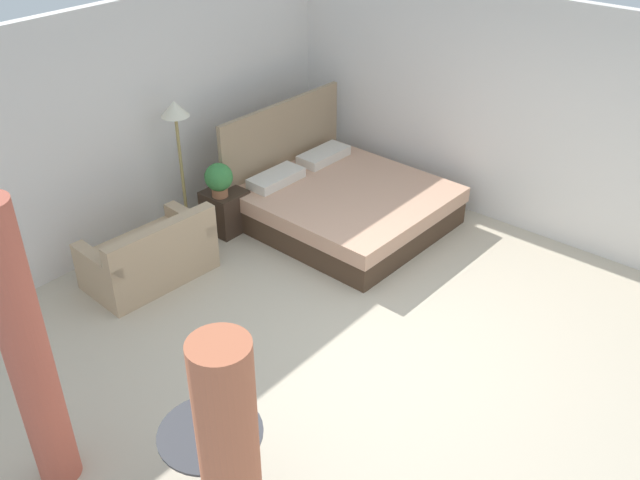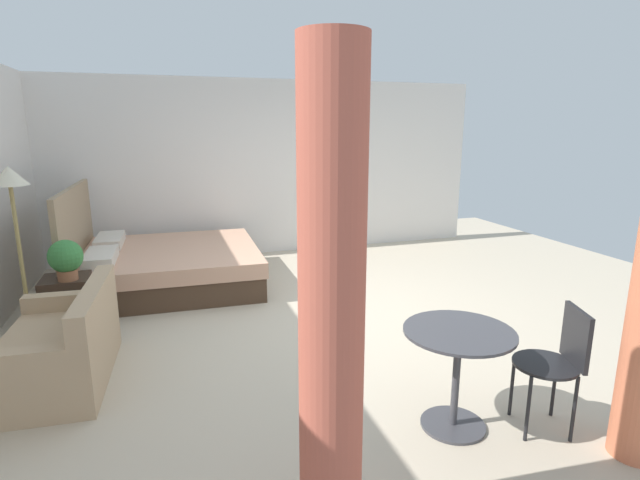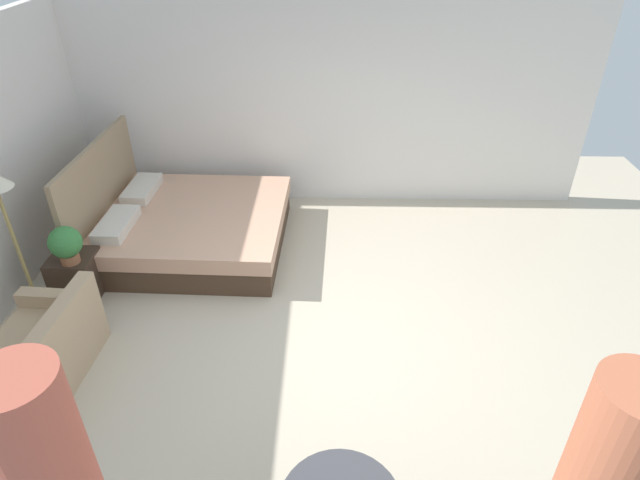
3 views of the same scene
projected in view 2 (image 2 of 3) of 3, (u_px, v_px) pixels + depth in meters
The scene contains 10 objects.
ground_plane at pixel (336, 317), 5.26m from camera, with size 8.91×9.77×0.02m, color beige.
wall_right at pixel (273, 168), 7.69m from camera, with size 0.12×6.77×2.68m, color silver.
bed at pixel (164, 265), 6.19m from camera, with size 2.08×2.22×1.29m.
couch at pixel (62, 349), 3.87m from camera, with size 1.34×0.84×0.76m.
nightstand at pixel (68, 301), 4.96m from camera, with size 0.43×0.44×0.51m.
potted_plant at pixel (66, 258), 4.78m from camera, with size 0.32×0.32×0.40m.
floor_lamp at pixel (12, 199), 4.29m from camera, with size 0.31×0.31×1.65m.
balcony_table at pixel (457, 360), 3.22m from camera, with size 0.72×0.72×0.70m.
cafe_chair_near_window at pixel (559, 356), 3.20m from camera, with size 0.53×0.53×0.85m.
curtain_right at pixel (332, 313), 2.18m from camera, with size 0.30×0.30×2.36m.
Camera 2 is at (-4.64, 1.68, 2.00)m, focal length 27.51 mm.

